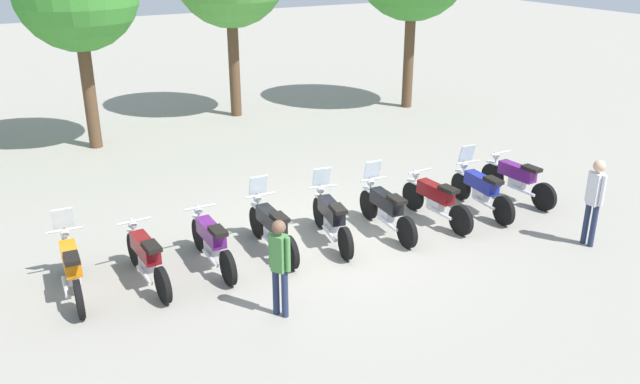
{
  "coord_description": "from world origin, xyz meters",
  "views": [
    {
      "loc": [
        -5.88,
        -10.29,
        5.8
      ],
      "look_at": [
        0.0,
        0.5,
        0.9
      ],
      "focal_mm": 36.63,
      "sensor_mm": 36.0,
      "label": 1
    }
  ],
  "objects_px": {
    "motorcycle_7": "(481,189)",
    "person_1": "(594,196)",
    "motorcycle_4": "(331,217)",
    "motorcycle_2": "(212,241)",
    "motorcycle_6": "(435,199)",
    "motorcycle_3": "(272,226)",
    "motorcycle_8": "(517,178)",
    "motorcycle_1": "(146,257)",
    "motorcycle_5": "(386,208)",
    "motorcycle_0": "(72,267)",
    "person_0": "(280,261)"
  },
  "relations": [
    {
      "from": "motorcycle_2",
      "to": "motorcycle_3",
      "type": "bearing_deg",
      "value": -89.0
    },
    {
      "from": "person_1",
      "to": "person_0",
      "type": "bearing_deg",
      "value": -7.17
    },
    {
      "from": "motorcycle_5",
      "to": "motorcycle_7",
      "type": "bearing_deg",
      "value": -88.98
    },
    {
      "from": "motorcycle_0",
      "to": "motorcycle_5",
      "type": "bearing_deg",
      "value": -91.3
    },
    {
      "from": "motorcycle_1",
      "to": "motorcycle_8",
      "type": "relative_size",
      "value": 1.0
    },
    {
      "from": "motorcycle_0",
      "to": "motorcycle_4",
      "type": "distance_m",
      "value": 4.91
    },
    {
      "from": "motorcycle_8",
      "to": "person_0",
      "type": "distance_m",
      "value": 7.23
    },
    {
      "from": "motorcycle_3",
      "to": "motorcycle_6",
      "type": "bearing_deg",
      "value": -95.2
    },
    {
      "from": "motorcycle_0",
      "to": "motorcycle_2",
      "type": "relative_size",
      "value": 1.0
    },
    {
      "from": "motorcycle_6",
      "to": "person_1",
      "type": "relative_size",
      "value": 1.23
    },
    {
      "from": "motorcycle_1",
      "to": "person_0",
      "type": "bearing_deg",
      "value": -146.09
    },
    {
      "from": "motorcycle_6",
      "to": "person_0",
      "type": "distance_m",
      "value": 4.88
    },
    {
      "from": "motorcycle_1",
      "to": "motorcycle_2",
      "type": "relative_size",
      "value": 1.0
    },
    {
      "from": "motorcycle_7",
      "to": "motorcycle_5",
      "type": "bearing_deg",
      "value": 92.43
    },
    {
      "from": "motorcycle_4",
      "to": "motorcycle_7",
      "type": "distance_m",
      "value": 3.67
    },
    {
      "from": "motorcycle_0",
      "to": "person_1",
      "type": "bearing_deg",
      "value": -104.41
    },
    {
      "from": "motorcycle_1",
      "to": "motorcycle_2",
      "type": "height_order",
      "value": "same"
    },
    {
      "from": "motorcycle_0",
      "to": "motorcycle_6",
      "type": "relative_size",
      "value": 1.0
    },
    {
      "from": "motorcycle_8",
      "to": "person_1",
      "type": "bearing_deg",
      "value": 165.35
    },
    {
      "from": "motorcycle_3",
      "to": "person_1",
      "type": "relative_size",
      "value": 1.23
    },
    {
      "from": "motorcycle_0",
      "to": "motorcycle_4",
      "type": "xyz_separation_m",
      "value": [
        4.9,
        -0.32,
        0.0
      ]
    },
    {
      "from": "motorcycle_4",
      "to": "motorcycle_5",
      "type": "distance_m",
      "value": 1.23
    },
    {
      "from": "motorcycle_0",
      "to": "motorcycle_6",
      "type": "height_order",
      "value": "motorcycle_0"
    },
    {
      "from": "motorcycle_5",
      "to": "person_1",
      "type": "xyz_separation_m",
      "value": [
        3.18,
        -2.45,
        0.54
      ]
    },
    {
      "from": "motorcycle_7",
      "to": "person_1",
      "type": "relative_size",
      "value": 1.23
    },
    {
      "from": "motorcycle_4",
      "to": "person_1",
      "type": "bearing_deg",
      "value": -110.54
    },
    {
      "from": "motorcycle_8",
      "to": "motorcycle_3",
      "type": "bearing_deg",
      "value": 83.8
    },
    {
      "from": "motorcycle_8",
      "to": "person_1",
      "type": "distance_m",
      "value": 2.6
    },
    {
      "from": "person_0",
      "to": "motorcycle_0",
      "type": "bearing_deg",
      "value": 109.57
    },
    {
      "from": "person_0",
      "to": "person_1",
      "type": "bearing_deg",
      "value": -36.27
    },
    {
      "from": "motorcycle_1",
      "to": "motorcycle_2",
      "type": "xyz_separation_m",
      "value": [
        1.22,
        0.05,
        0.0
      ]
    },
    {
      "from": "motorcycle_6",
      "to": "motorcycle_2",
      "type": "bearing_deg",
      "value": 82.94
    },
    {
      "from": "motorcycle_1",
      "to": "motorcycle_8",
      "type": "bearing_deg",
      "value": -94.81
    },
    {
      "from": "motorcycle_7",
      "to": "motorcycle_8",
      "type": "height_order",
      "value": "motorcycle_7"
    },
    {
      "from": "motorcycle_1",
      "to": "motorcycle_4",
      "type": "xyz_separation_m",
      "value": [
        3.68,
        -0.1,
        0.01
      ]
    },
    {
      "from": "motorcycle_0",
      "to": "motorcycle_1",
      "type": "xyz_separation_m",
      "value": [
        1.22,
        -0.21,
        -0.01
      ]
    },
    {
      "from": "motorcycle_2",
      "to": "motorcycle_5",
      "type": "xyz_separation_m",
      "value": [
        3.67,
        -0.29,
        0.01
      ]
    },
    {
      "from": "motorcycle_5",
      "to": "motorcycle_6",
      "type": "relative_size",
      "value": 1.0
    },
    {
      "from": "motorcycle_1",
      "to": "motorcycle_5",
      "type": "height_order",
      "value": "motorcycle_5"
    },
    {
      "from": "motorcycle_6",
      "to": "motorcycle_8",
      "type": "height_order",
      "value": "same"
    },
    {
      "from": "motorcycle_6",
      "to": "motorcycle_7",
      "type": "xyz_separation_m",
      "value": [
        1.23,
        -0.03,
        0.01
      ]
    },
    {
      "from": "motorcycle_1",
      "to": "motorcycle_8",
      "type": "height_order",
      "value": "same"
    },
    {
      "from": "motorcycle_4",
      "to": "motorcycle_2",
      "type": "bearing_deg",
      "value": 96.57
    },
    {
      "from": "motorcycle_7",
      "to": "person_1",
      "type": "bearing_deg",
      "value": -157.74
    },
    {
      "from": "motorcycle_5",
      "to": "person_0",
      "type": "bearing_deg",
      "value": 123.02
    },
    {
      "from": "motorcycle_4",
      "to": "motorcycle_8",
      "type": "distance_m",
      "value": 4.88
    },
    {
      "from": "motorcycle_5",
      "to": "motorcycle_8",
      "type": "bearing_deg",
      "value": -85.9
    },
    {
      "from": "motorcycle_3",
      "to": "motorcycle_4",
      "type": "bearing_deg",
      "value": -97.07
    },
    {
      "from": "motorcycle_3",
      "to": "motorcycle_5",
      "type": "bearing_deg",
      "value": -96.49
    },
    {
      "from": "motorcycle_0",
      "to": "person_1",
      "type": "height_order",
      "value": "person_1"
    }
  ]
}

